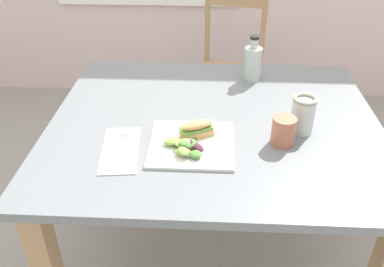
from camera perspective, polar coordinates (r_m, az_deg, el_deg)
The scene contains 10 objects.
dining_table at distance 1.52m, azimuth 3.04°, elevation -2.02°, with size 1.16×1.00×0.74m.
chair_wooden_far at distance 2.52m, azimuth 5.09°, elevation 8.47°, with size 0.48×0.48×0.87m.
plate_lunch at distance 1.31m, azimuth -0.09°, elevation -1.50°, with size 0.27×0.27×0.01m, color white.
sandwich_half_front at distance 1.33m, azimuth 0.68°, elevation 0.67°, with size 0.12×0.09×0.06m.
salad_mixed_greens at distance 1.27m, azimuth -0.88°, elevation -1.63°, with size 0.14×0.14×0.04m.
napkin_folded at distance 1.31m, azimuth -9.97°, elevation -2.25°, with size 0.11×0.25×0.00m, color white.
fork_on_napkin at distance 1.32m, azimuth -9.88°, elevation -1.69°, with size 0.03×0.19×0.00m.
bottle_cold_brew at distance 1.73m, azimuth 8.40°, elevation 9.45°, with size 0.07×0.07×0.19m.
mason_jar_iced_tea at distance 1.41m, azimuth 15.12°, elevation 2.34°, with size 0.08×0.08×0.13m.
cup_extra_side at distance 1.33m, azimuth 12.58°, elevation 0.34°, with size 0.08×0.08×0.09m, color #B2664C.
Camera 1 is at (0.12, -1.20, 1.49)m, focal length 38.35 mm.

